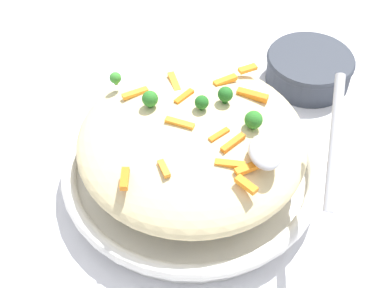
# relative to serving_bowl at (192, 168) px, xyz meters

# --- Properties ---
(ground_plane) EXTENTS (2.40, 2.40, 0.00)m
(ground_plane) POSITION_rel_serving_bowl_xyz_m (0.00, 0.00, -0.03)
(ground_plane) COLOR silver
(serving_bowl) EXTENTS (0.36, 0.36, 0.05)m
(serving_bowl) POSITION_rel_serving_bowl_xyz_m (0.00, 0.00, 0.00)
(serving_bowl) COLOR white
(serving_bowl) RESTS_ON ground_plane
(pasta_mound) EXTENTS (0.31, 0.31, 0.08)m
(pasta_mound) POSITION_rel_serving_bowl_xyz_m (0.00, 0.00, 0.06)
(pasta_mound) COLOR beige
(pasta_mound) RESTS_ON serving_bowl
(carrot_piece_0) EXTENTS (0.02, 0.04, 0.01)m
(carrot_piece_0) POSITION_rel_serving_bowl_xyz_m (0.07, -0.05, 0.09)
(carrot_piece_0) COLOR orange
(carrot_piece_0) RESTS_ON pasta_mound
(carrot_piece_1) EXTENTS (0.03, 0.04, 0.01)m
(carrot_piece_1) POSITION_rel_serving_bowl_xyz_m (0.04, -0.08, 0.09)
(carrot_piece_1) COLOR orange
(carrot_piece_1) RESTS_ON pasta_mound
(carrot_piece_2) EXTENTS (0.02, 0.04, 0.01)m
(carrot_piece_2) POSITION_rel_serving_bowl_xyz_m (0.06, 0.07, 0.09)
(carrot_piece_2) COLOR orange
(carrot_piece_2) RESTS_ON pasta_mound
(carrot_piece_3) EXTENTS (0.03, 0.02, 0.01)m
(carrot_piece_3) POSITION_rel_serving_bowl_xyz_m (-0.08, 0.04, 0.09)
(carrot_piece_3) COLOR orange
(carrot_piece_3) RESTS_ON pasta_mound
(carrot_piece_4) EXTENTS (0.02, 0.03, 0.01)m
(carrot_piece_4) POSITION_rel_serving_bowl_xyz_m (-0.03, -0.03, 0.10)
(carrot_piece_4) COLOR orange
(carrot_piece_4) RESTS_ON pasta_mound
(carrot_piece_5) EXTENTS (0.03, 0.03, 0.01)m
(carrot_piece_5) POSITION_rel_serving_bowl_xyz_m (0.04, 0.01, 0.10)
(carrot_piece_5) COLOR orange
(carrot_piece_5) RESTS_ON pasta_mound
(carrot_piece_6) EXTENTS (0.03, 0.03, 0.01)m
(carrot_piece_6) POSITION_rel_serving_bowl_xyz_m (-0.05, -0.05, 0.10)
(carrot_piece_6) COLOR orange
(carrot_piece_6) RESTS_ON pasta_mound
(carrot_piece_7) EXTENTS (0.02, 0.04, 0.01)m
(carrot_piece_7) POSITION_rel_serving_bowl_xyz_m (-0.08, -0.06, 0.09)
(carrot_piece_7) COLOR orange
(carrot_piece_7) RESTS_ON pasta_mound
(carrot_piece_8) EXTENTS (0.03, 0.01, 0.01)m
(carrot_piece_8) POSITION_rel_serving_bowl_xyz_m (-0.09, 0.08, 0.09)
(carrot_piece_8) COLOR orange
(carrot_piece_8) RESTS_ON pasta_mound
(carrot_piece_9) EXTENTS (0.02, 0.03, 0.01)m
(carrot_piece_9) POSITION_rel_serving_bowl_xyz_m (0.10, -0.09, 0.09)
(carrot_piece_9) COLOR orange
(carrot_piece_9) RESTS_ON pasta_mound
(carrot_piece_10) EXTENTS (0.02, 0.04, 0.01)m
(carrot_piece_10) POSITION_rel_serving_bowl_xyz_m (-0.08, -0.04, 0.09)
(carrot_piece_10) COLOR orange
(carrot_piece_10) RESTS_ON pasta_mound
(carrot_piece_11) EXTENTS (0.02, 0.04, 0.01)m
(carrot_piece_11) POSITION_rel_serving_bowl_xyz_m (-0.01, 0.02, 0.10)
(carrot_piece_11) COLOR orange
(carrot_piece_11) RESTS_ON pasta_mound
(carrot_piece_12) EXTENTS (0.04, 0.02, 0.01)m
(carrot_piece_12) POSITION_rel_serving_bowl_xyz_m (0.08, 0.02, 0.09)
(carrot_piece_12) COLOR orange
(carrot_piece_12) RESTS_ON pasta_mound
(carrot_piece_13) EXTENTS (0.03, 0.03, 0.01)m
(carrot_piece_13) POSITION_rel_serving_bowl_xyz_m (-0.11, -0.06, 0.09)
(carrot_piece_13) COLOR orange
(carrot_piece_13) RESTS_ON pasta_mound
(carrot_piece_14) EXTENTS (0.02, 0.04, 0.01)m
(carrot_piece_14) POSITION_rel_serving_bowl_xyz_m (-0.06, -0.09, 0.09)
(carrot_piece_14) COLOR orange
(carrot_piece_14) RESTS_ON pasta_mound
(broccoli_floret_0) EXTENTS (0.02, 0.02, 0.03)m
(broccoli_floret_0) POSITION_rel_serving_bowl_xyz_m (-0.02, -0.08, 0.11)
(broccoli_floret_0) COLOR #296820
(broccoli_floret_0) RESTS_ON pasta_mound
(broccoli_floret_1) EXTENTS (0.02, 0.02, 0.02)m
(broccoli_floret_1) POSITION_rel_serving_bowl_xyz_m (0.08, 0.10, 0.10)
(broccoli_floret_1) COLOR #377928
(broccoli_floret_1) RESTS_ON pasta_mound
(broccoli_floret_2) EXTENTS (0.02, 0.02, 0.02)m
(broccoli_floret_2) POSITION_rel_serving_bowl_xyz_m (0.02, -0.01, 0.11)
(broccoli_floret_2) COLOR #205B1C
(broccoli_floret_2) RESTS_ON pasta_mound
(broccoli_floret_3) EXTENTS (0.02, 0.02, 0.02)m
(broccoli_floret_3) POSITION_rel_serving_bowl_xyz_m (0.03, -0.05, 0.11)
(broccoli_floret_3) COLOR #205B1C
(broccoli_floret_3) RESTS_ON pasta_mound
(broccoli_floret_4) EXTENTS (0.02, 0.02, 0.02)m
(broccoli_floret_4) POSITION_rel_serving_bowl_xyz_m (0.03, 0.05, 0.11)
(broccoli_floret_4) COLOR #296820
(broccoli_floret_4) RESTS_ON pasta_mound
(serving_spoon) EXTENTS (0.15, 0.12, 0.08)m
(serving_spoon) POSITION_rel_serving_bowl_xyz_m (-0.08, -0.11, 0.12)
(serving_spoon) COLOR #B7B7BC
(serving_spoon) RESTS_ON pasta_mound
(companion_bowl) EXTENTS (0.15, 0.15, 0.05)m
(companion_bowl) POSITION_rel_serving_bowl_xyz_m (0.20, -0.21, 0.00)
(companion_bowl) COLOR #333842
(companion_bowl) RESTS_ON ground_plane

